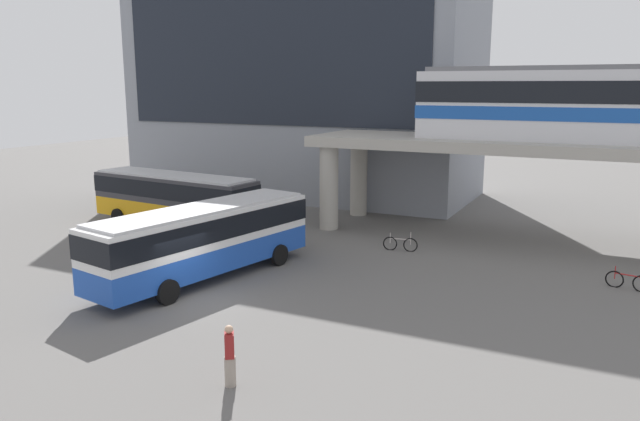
% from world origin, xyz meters
% --- Properties ---
extents(ground_plane, '(120.00, 120.00, 0.00)m').
position_xyz_m(ground_plane, '(0.00, 10.00, 0.00)').
color(ground_plane, '#605E5B').
extents(station_building, '(26.22, 10.97, 20.78)m').
position_xyz_m(station_building, '(-8.01, 24.48, 10.39)').
color(station_building, gray).
rests_on(station_building, ground_plane).
extents(elevated_platform, '(33.36, 6.13, 5.49)m').
position_xyz_m(elevated_platform, '(14.91, 15.86, 4.75)').
color(elevated_platform, '#ADA89E').
rests_on(elevated_platform, ground_plane).
extents(train, '(20.91, 2.96, 3.84)m').
position_xyz_m(train, '(14.71, 15.86, 7.46)').
color(train, silver).
rests_on(train, elevated_platform).
extents(bus_main, '(4.56, 11.32, 3.22)m').
position_xyz_m(bus_main, '(-1.32, 2.55, 1.99)').
color(bus_main, '#1E4CB2').
rests_on(bus_main, ground_plane).
extents(bus_secondary, '(11.24, 3.61, 3.22)m').
position_xyz_m(bus_secondary, '(-8.94, 9.78, 1.99)').
color(bus_secondary, orange).
rests_on(bus_secondary, ground_plane).
extents(bicycle_red, '(1.77, 0.39, 1.04)m').
position_xyz_m(bicycle_red, '(15.35, 9.14, 0.36)').
color(bicycle_red, black).
rests_on(bicycle_red, ground_plane).
extents(bicycle_silver, '(1.77, 0.37, 1.04)m').
position_xyz_m(bicycle_silver, '(4.85, 10.75, 0.36)').
color(bicycle_silver, black).
rests_on(bicycle_silver, ground_plane).
extents(pedestrian_by_bike_rack, '(0.44, 0.48, 1.82)m').
position_xyz_m(pedestrian_by_bike_rack, '(5.27, -5.13, 0.86)').
color(pedestrian_by_bike_rack, gray).
rests_on(pedestrian_by_bike_rack, ground_plane).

